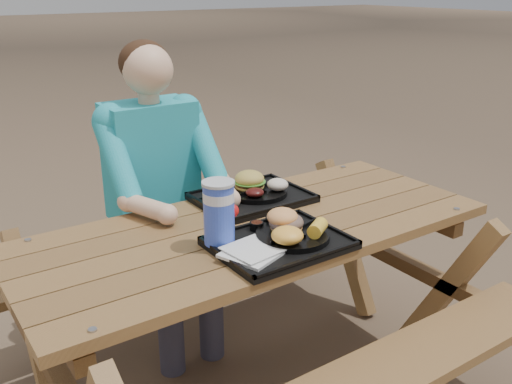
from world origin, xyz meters
TOP-DOWN VIEW (x-y plane):
  - picnic_table at (0.00, 0.00)m, footprint 1.80×1.49m
  - tray_near at (-0.04, -0.20)m, footprint 0.45×0.35m
  - tray_far at (0.13, 0.21)m, footprint 0.45×0.35m
  - plate_near at (0.01, -0.21)m, footprint 0.26×0.26m
  - plate_far at (0.16, 0.22)m, footprint 0.26×0.26m
  - napkin_stack at (-0.18, -0.24)m, footprint 0.22×0.22m
  - soda_cup at (-0.22, -0.10)m, footprint 0.11×0.11m
  - condiment_bbq at (-0.05, -0.08)m, footprint 0.05×0.05m
  - condiment_mustard at (0.02, -0.08)m, footprint 0.06×0.06m
  - sandwich at (0.01, -0.17)m, footprint 0.12×0.12m
  - mac_cheese at (-0.05, -0.26)m, footprint 0.11×0.11m
  - corn_cob at (0.07, -0.27)m, footprint 0.12×0.12m
  - cutlery_far at (-0.05, 0.23)m, footprint 0.05×0.16m
  - burger at (0.14, 0.26)m, footprint 0.13×0.13m
  - baked_beans at (0.10, 0.16)m, footprint 0.08×0.08m
  - potato_salad at (0.22, 0.17)m, footprint 0.09×0.09m
  - diner at (-0.14, 0.60)m, footprint 0.48×0.84m

SIDE VIEW (x-z plane):
  - picnic_table at x=0.00m, z-range 0.00..0.75m
  - diner at x=-0.14m, z-range 0.00..1.28m
  - tray_near at x=-0.04m, z-range 0.75..0.77m
  - tray_far at x=0.13m, z-range 0.75..0.77m
  - cutlery_far at x=-0.05m, z-range 0.77..0.78m
  - napkin_stack at x=-0.18m, z-range 0.77..0.79m
  - plate_near at x=0.01m, z-range 0.77..0.79m
  - plate_far at x=0.16m, z-range 0.77..0.79m
  - condiment_bbq at x=-0.05m, z-range 0.77..0.80m
  - condiment_mustard at x=0.02m, z-range 0.77..0.80m
  - baked_beans at x=0.10m, z-range 0.79..0.82m
  - potato_salad at x=0.22m, z-range 0.79..0.84m
  - corn_cob at x=0.07m, z-range 0.79..0.84m
  - mac_cheese at x=-0.05m, z-range 0.79..0.84m
  - burger at x=0.14m, z-range 0.79..0.90m
  - sandwich at x=0.01m, z-range 0.79..0.91m
  - soda_cup at x=-0.22m, z-range 0.77..0.98m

